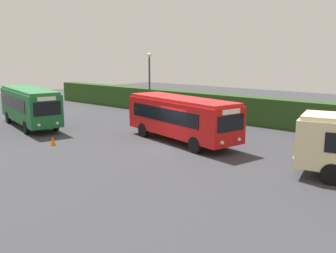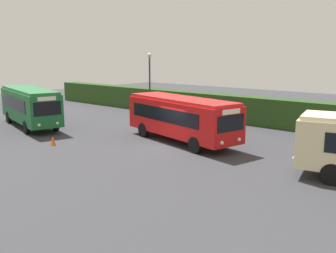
{
  "view_description": "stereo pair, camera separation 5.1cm",
  "coord_description": "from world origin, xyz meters",
  "px_view_note": "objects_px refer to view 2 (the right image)",
  "views": [
    {
      "loc": [
        14.99,
        -16.98,
        5.75
      ],
      "look_at": [
        -0.33,
        0.58,
        1.26
      ],
      "focal_mm": 39.89,
      "sensor_mm": 36.0,
      "label": 1
    },
    {
      "loc": [
        15.03,
        -16.94,
        5.75
      ],
      "look_at": [
        -0.33,
        0.58,
        1.26
      ],
      "focal_mm": 39.89,
      "sensor_mm": 36.0,
      "label": 2
    }
  ],
  "objects_px": {
    "person_left": "(171,117)",
    "person_center": "(201,118)",
    "traffic_cone": "(53,141)",
    "lamppost": "(150,81)",
    "bus_green": "(30,105)",
    "bus_red": "(181,116)"
  },
  "relations": [
    {
      "from": "bus_green",
      "to": "person_center",
      "type": "relative_size",
      "value": 5.27
    },
    {
      "from": "person_center",
      "to": "traffic_cone",
      "type": "height_order",
      "value": "person_center"
    },
    {
      "from": "bus_green",
      "to": "lamppost",
      "type": "xyz_separation_m",
      "value": [
        6.7,
        6.98,
        1.87
      ]
    },
    {
      "from": "person_center",
      "to": "traffic_cone",
      "type": "distance_m",
      "value": 11.12
    },
    {
      "from": "bus_red",
      "to": "person_left",
      "type": "distance_m",
      "value": 4.53
    },
    {
      "from": "person_left",
      "to": "person_center",
      "type": "relative_size",
      "value": 1.03
    },
    {
      "from": "bus_red",
      "to": "person_left",
      "type": "relative_size",
      "value": 5.1
    },
    {
      "from": "person_center",
      "to": "lamppost",
      "type": "distance_m",
      "value": 5.37
    },
    {
      "from": "person_left",
      "to": "lamppost",
      "type": "distance_m",
      "value": 3.67
    },
    {
      "from": "person_left",
      "to": "traffic_cone",
      "type": "xyz_separation_m",
      "value": [
        -2.23,
        -9.07,
        -0.68
      ]
    },
    {
      "from": "traffic_cone",
      "to": "lamppost",
      "type": "relative_size",
      "value": 0.1
    },
    {
      "from": "person_center",
      "to": "traffic_cone",
      "type": "bearing_deg",
      "value": 177.97
    },
    {
      "from": "bus_green",
      "to": "bus_red",
      "type": "bearing_deg",
      "value": 30.47
    },
    {
      "from": "person_left",
      "to": "lamppost",
      "type": "xyz_separation_m",
      "value": [
        -2.49,
        0.23,
        2.68
      ]
    },
    {
      "from": "person_left",
      "to": "lamppost",
      "type": "height_order",
      "value": "lamppost"
    },
    {
      "from": "person_left",
      "to": "person_center",
      "type": "distance_m",
      "value": 2.36
    },
    {
      "from": "person_center",
      "to": "person_left",
      "type": "bearing_deg",
      "value": 140.46
    },
    {
      "from": "bus_red",
      "to": "person_center",
      "type": "relative_size",
      "value": 5.28
    },
    {
      "from": "bus_green",
      "to": "bus_red",
      "type": "relative_size",
      "value": 1.0
    },
    {
      "from": "traffic_cone",
      "to": "lamppost",
      "type": "height_order",
      "value": "lamppost"
    },
    {
      "from": "person_left",
      "to": "person_center",
      "type": "xyz_separation_m",
      "value": [
        2.04,
        1.17,
        -0.04
      ]
    },
    {
      "from": "traffic_cone",
      "to": "bus_green",
      "type": "bearing_deg",
      "value": 161.54
    }
  ]
}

